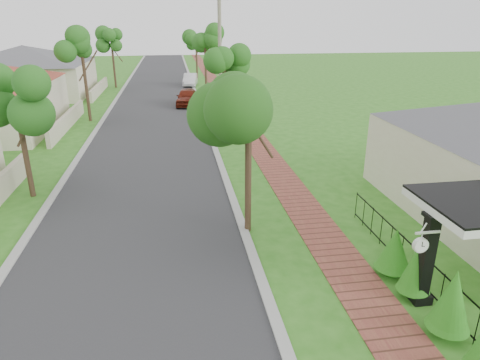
{
  "coord_description": "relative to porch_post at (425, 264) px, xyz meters",
  "views": [
    {
      "loc": [
        -1.51,
        -9.5,
        6.92
      ],
      "look_at": [
        0.68,
        4.62,
        1.5
      ],
      "focal_mm": 32.0,
      "sensor_mm": 36.0,
      "label": 1
    }
  ],
  "objects": [
    {
      "name": "picket_fence",
      "position": [
        0.35,
        1.0,
        -0.59
      ],
      "size": [
        0.03,
        8.02,
        1.0
      ],
      "color": "black",
      "rests_on": "ground"
    },
    {
      "name": "far_house_grey",
      "position": [
        -19.52,
        35.0,
        1.22
      ],
      "size": [
        15.56,
        15.56,
        4.6
      ],
      "color": "beige",
      "rests_on": "ground"
    },
    {
      "name": "porch_post",
      "position": [
        0.0,
        0.0,
        0.0
      ],
      "size": [
        0.48,
        0.48,
        2.52
      ],
      "color": "black",
      "rests_on": "ground"
    },
    {
      "name": "parked_car_red",
      "position": [
        -4.94,
        27.82,
        -0.43
      ],
      "size": [
        2.14,
        4.23,
        1.38
      ],
      "primitive_type": "imported",
      "rotation": [
        0.0,
        0.0,
        -0.13
      ],
      "color": "#601B0E",
      "rests_on": "ground"
    },
    {
      "name": "station_clock",
      "position": [
        -0.49,
        -0.4,
        0.83
      ],
      "size": [
        0.64,
        0.13,
        0.54
      ],
      "color": "white",
      "rests_on": "ground"
    },
    {
      "name": "street_trees",
      "position": [
        -7.42,
        27.84,
        3.42
      ],
      "size": [
        10.7,
        37.65,
        5.89
      ],
      "color": "#382619",
      "rests_on": "ground"
    },
    {
      "name": "road",
      "position": [
        -7.55,
        21.0,
        -1.12
      ],
      "size": [
        7.0,
        120.0,
        0.02
      ],
      "primitive_type": "cube",
      "color": "#28282B",
      "rests_on": "ground"
    },
    {
      "name": "utility_pole",
      "position": [
        -2.89,
        20.5,
        3.15
      ],
      "size": [
        1.2,
        0.24,
        8.43
      ],
      "color": "gray",
      "rests_on": "ground"
    },
    {
      "name": "parked_car_white",
      "position": [
        -4.15,
        39.1,
        -0.48
      ],
      "size": [
        1.8,
        4.0,
        1.27
      ],
      "primitive_type": "imported",
      "rotation": [
        0.0,
        0.0,
        -0.12
      ],
      "color": "silver",
      "rests_on": "ground"
    },
    {
      "name": "ground",
      "position": [
        -4.55,
        1.0,
        -1.12
      ],
      "size": [
        160.0,
        160.0,
        0.0
      ],
      "primitive_type": "plane",
      "color": "#2D6E1A",
      "rests_on": "ground"
    },
    {
      "name": "near_tree",
      "position": [
        -3.75,
        4.61,
        3.33
      ],
      "size": [
        2.17,
        2.17,
        5.58
      ],
      "color": "#382619",
      "rests_on": "ground"
    },
    {
      "name": "hedge_row",
      "position": [
        -0.1,
        -0.63,
        -0.29
      ],
      "size": [
        0.9,
        4.79,
        2.09
      ],
      "color": "#175E12",
      "rests_on": "ground"
    },
    {
      "name": "kerb_left",
      "position": [
        -11.2,
        21.0,
        -1.12
      ],
      "size": [
        0.3,
        120.0,
        0.1
      ],
      "primitive_type": "cube",
      "color": "#9E9E99",
      "rests_on": "ground"
    },
    {
      "name": "sidewalk",
      "position": [
        -1.3,
        21.0,
        -1.12
      ],
      "size": [
        1.5,
        120.0,
        0.03
      ],
      "primitive_type": "cube",
      "color": "#93513A",
      "rests_on": "ground"
    },
    {
      "name": "kerb_right",
      "position": [
        -3.9,
        21.0,
        -1.12
      ],
      "size": [
        0.3,
        120.0,
        0.1
      ],
      "primitive_type": "cube",
      "color": "#9E9E99",
      "rests_on": "ground"
    }
  ]
}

